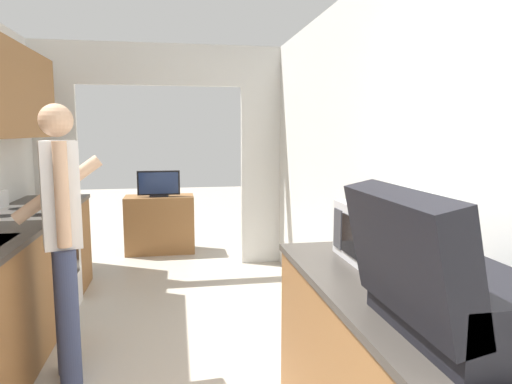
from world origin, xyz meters
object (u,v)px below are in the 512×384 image
Objects in this scene: knife at (49,200)px; suitcase at (443,286)px; range_oven at (32,265)px; microwave at (383,235)px; television at (159,184)px; tv_cabinet at (160,224)px; person at (62,235)px.

suitcase is at bearing -53.12° from knife.
microwave is (2.19, -1.85, 0.59)m from range_oven.
suitcase is 1.93× the size of knife.
suitcase is 4.70m from television.
television is (-1.05, 4.58, -0.18)m from suitcase.
tv_cabinet is 1.63× the size of television.
suitcase reaches higher than tv_cabinet.
television is (0.97, 1.94, 0.43)m from range_oven.
tv_cabinet is at bearing 90.00° from television.
person is 3.24× the size of television.
microwave is at bearing -72.26° from tv_cabinet.
television is at bearing 59.95° from knife.
knife is (-2.18, 2.42, -0.14)m from microwave.
microwave is at bearing -40.14° from range_oven.
tv_cabinet is at bearing -26.10° from person.
knife is (0.01, 0.57, 0.45)m from range_oven.
range_oven is 1.97× the size of television.
knife is at bearing -124.23° from tv_cabinet.
knife is at bearing -0.40° from person.
knife is (-0.96, -1.36, 0.02)m from television.
television reaches higher than range_oven.
person reaches higher than knife.
person is at bearing 154.40° from microwave.
microwave reaches higher than tv_cabinet.
microwave is (0.18, 0.80, -0.02)m from suitcase.
suitcase is at bearing -154.11° from person.
microwave is 0.60× the size of tv_cabinet.
television is 1.67m from knife.
suitcase is 1.17× the size of television.
microwave is at bearing -72.07° from television.
tv_cabinet is at bearing 60.77° from knife.
microwave is 0.98× the size of television.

